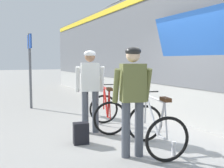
% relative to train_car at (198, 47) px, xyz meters
% --- Properties ---
extents(ground_plane, '(80.00, 80.00, 0.00)m').
position_rel_train_car_xyz_m(ground_plane, '(-2.72, -1.42, -1.97)').
color(ground_plane, '#A09E99').
extents(train_car, '(3.28, 20.72, 3.88)m').
position_rel_train_car_xyz_m(train_car, '(0.00, 0.00, 0.00)').
color(train_car, slate).
rests_on(train_car, ground).
extents(cyclist_near_in_olive, '(0.65, 0.40, 1.76)m').
position_rel_train_car_xyz_m(cyclist_near_in_olive, '(-3.69, -2.38, -0.91)').
color(cyclist_near_in_olive, '#4C515B').
rests_on(cyclist_near_in_olive, ground).
extents(cyclist_far_in_white, '(0.66, 0.42, 1.76)m').
position_rel_train_car_xyz_m(cyclist_far_in_white, '(-3.79, -0.77, -0.91)').
color(cyclist_far_in_white, '#4C515B').
rests_on(cyclist_far_in_white, ground).
extents(bicycle_near_silver, '(0.95, 1.21, 0.99)m').
position_rel_train_car_xyz_m(bicycle_near_silver, '(-3.20, -2.32, -1.56)').
color(bicycle_near_silver, black).
rests_on(bicycle_near_silver, ground).
extents(bicycle_far_red, '(0.99, 1.23, 0.99)m').
position_rel_train_car_xyz_m(bicycle_far_red, '(-3.35, -0.67, -1.56)').
color(bicycle_far_red, black).
rests_on(bicycle_far_red, ground).
extents(backpack_on_platform, '(0.30, 0.22, 0.40)m').
position_rel_train_car_xyz_m(backpack_on_platform, '(-4.23, -1.42, -1.77)').
color(backpack_on_platform, black).
rests_on(backpack_on_platform, ground).
extents(water_bottle_near_the_bikes, '(0.07, 0.07, 0.23)m').
position_rel_train_car_xyz_m(water_bottle_near_the_bikes, '(-3.06, -2.65, -1.85)').
color(water_bottle_near_the_bikes, silver).
rests_on(water_bottle_near_the_bikes, ground).
extents(platform_sign_post, '(0.08, 0.70, 2.40)m').
position_rel_train_car_xyz_m(platform_sign_post, '(-4.50, 2.69, -0.34)').
color(platform_sign_post, '#595B60').
rests_on(platform_sign_post, ground).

